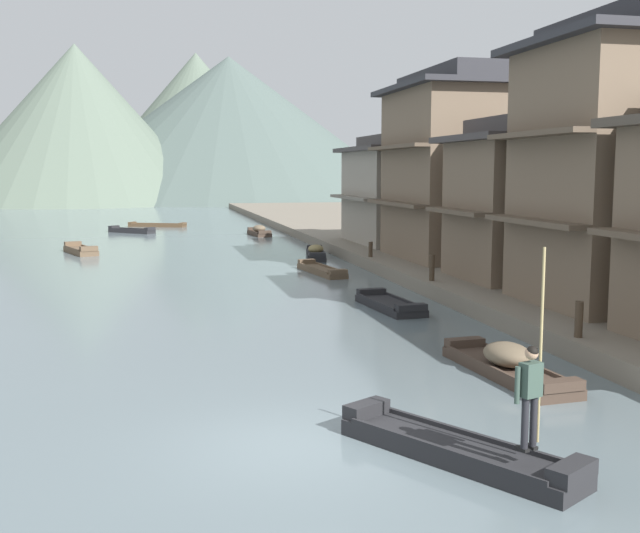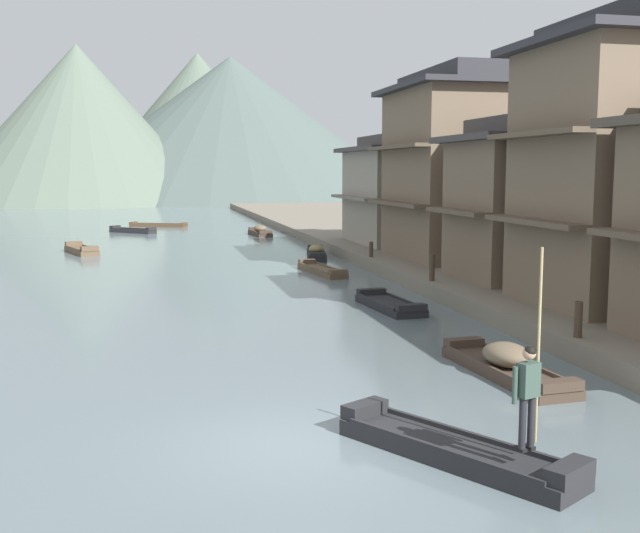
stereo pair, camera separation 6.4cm
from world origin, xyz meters
name	(u,v)px [view 1 (the left image)]	position (x,y,z in m)	size (l,w,h in m)	color
ground_plane	(293,446)	(0.00, 0.00, 0.00)	(400.00, 400.00, 0.00)	slate
riverbank_right	(475,245)	(16.72, 30.00, 0.28)	(18.00, 110.00, 0.56)	slate
boat_foreground_poled	(457,450)	(2.49, -1.21, 0.17)	(3.08, 4.22, 0.52)	#232326
boatman_person	(531,384)	(3.18, -2.30, 1.53)	(0.53, 0.36, 3.04)	black
boat_moored_nearest	(316,253)	(6.47, 27.69, 0.25)	(1.67, 4.44, 0.72)	#232326
boat_moored_second	(259,232)	(5.54, 42.69, 0.28)	(1.36, 3.71, 0.76)	#423328
boat_moored_third	(157,225)	(-1.57, 53.14, 0.12)	(4.84, 3.00, 0.38)	brown
boat_moored_far	(81,250)	(-6.10, 32.75, 0.19)	(2.21, 3.82, 0.55)	brown
boat_midriver_drifting	(390,304)	(5.65, 12.15, 0.15)	(1.48, 3.84, 0.45)	#232326
boat_midriver_upstream	(321,270)	(5.39, 21.55, 0.14)	(1.47, 4.50, 0.42)	brown
boat_upstream_distant	(507,364)	(5.64, 3.36, 0.28)	(1.45, 4.52, 0.78)	#423328
boat_crossing_west	(132,231)	(-3.55, 47.10, 0.16)	(3.55, 3.37, 0.48)	#232326
house_waterfront_second	(625,164)	(11.96, 8.54, 4.87)	(6.51, 6.11, 8.74)	#75604C
house_waterfront_tall	(528,200)	(11.83, 14.39, 3.58)	(6.24, 5.59, 6.14)	#75604C
house_waterfront_narrow	(450,167)	(11.61, 21.62, 4.86)	(5.80, 7.86, 8.74)	#75604C
house_waterfront_far	(401,190)	(11.89, 29.53, 3.56)	(6.36, 8.30, 6.14)	gray
mooring_post_dock_near	(579,319)	(8.07, 4.42, 1.02)	(0.20, 0.20, 0.91)	#473828
mooring_post_dock_mid	(432,268)	(8.07, 14.54, 1.05)	(0.20, 0.20, 0.98)	#473828
mooring_post_dock_far	(371,249)	(8.07, 22.69, 0.93)	(0.20, 0.20, 0.73)	#473828
hill_far_west	(229,128)	(11.35, 117.20, 11.69)	(63.75, 63.75, 23.37)	#4C5B56
hill_far_centre	(197,126)	(6.49, 125.12, 12.49)	(43.06, 43.06, 24.97)	#5B6B5B
hill_far_east	(77,124)	(-11.98, 105.15, 11.38)	(40.07, 40.07, 22.75)	#5B6B5B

